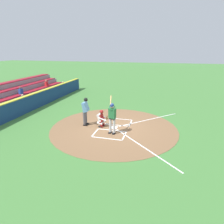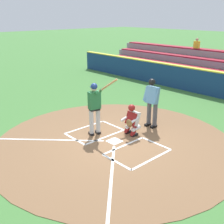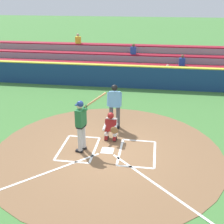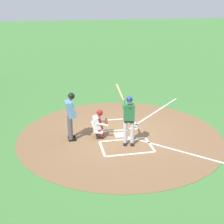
% 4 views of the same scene
% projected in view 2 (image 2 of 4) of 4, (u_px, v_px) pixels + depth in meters
% --- Properties ---
extents(ground_plane, '(120.00, 120.00, 0.00)m').
position_uv_depth(ground_plane, '(114.00, 141.00, 9.29)').
color(ground_plane, '#427A38').
extents(dirt_circle, '(8.00, 8.00, 0.01)m').
position_uv_depth(dirt_circle, '(114.00, 141.00, 9.29)').
color(dirt_circle, brown).
rests_on(dirt_circle, ground).
extents(home_plate_and_chalk, '(7.93, 4.91, 0.01)m').
position_uv_depth(home_plate_and_chalk, '(94.00, 149.00, 8.72)').
color(home_plate_and_chalk, white).
rests_on(home_plate_and_chalk, dirt_circle).
extents(batter, '(1.05, 0.54, 2.13)m').
position_uv_depth(batter, '(95.00, 105.00, 9.45)').
color(batter, '#BCBCBC').
rests_on(batter, ground).
extents(catcher, '(0.59, 0.64, 1.13)m').
position_uv_depth(catcher, '(132.00, 119.00, 9.61)').
color(catcher, black).
rests_on(catcher, ground).
extents(plate_umpire, '(0.59, 0.43, 1.86)m').
position_uv_depth(plate_umpire, '(152.00, 100.00, 10.15)').
color(plate_umpire, '#4C4C51').
rests_on(plate_umpire, ground).
extents(baseball, '(0.07, 0.07, 0.07)m').
position_uv_depth(baseball, '(138.00, 140.00, 9.31)').
color(baseball, white).
rests_on(baseball, ground).
extents(backstop_wall, '(22.00, 0.36, 1.31)m').
position_uv_depth(backstop_wall, '(224.00, 86.00, 13.83)').
color(backstop_wall, navy).
rests_on(backstop_wall, ground).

